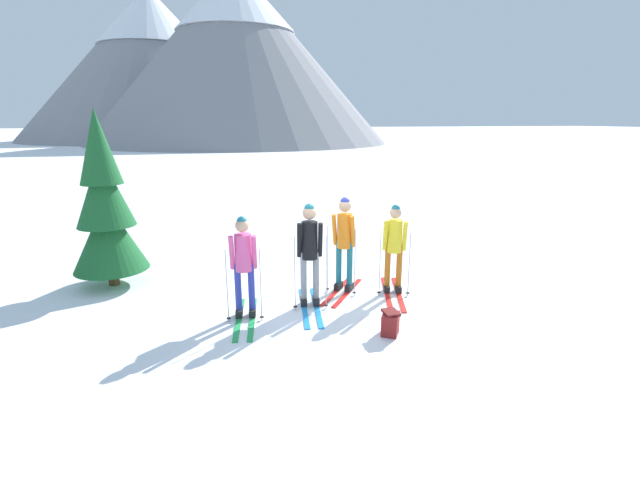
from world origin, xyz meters
name	(u,v)px	position (x,y,z in m)	size (l,w,h in m)	color
ground_plane	(318,301)	(0.00, 0.00, 0.00)	(400.00, 400.00, 0.00)	white
skier_in_pink	(244,261)	(-1.35, -0.31, 0.98)	(0.61, 1.72, 1.73)	green
skier_in_black	(310,248)	(-0.19, -0.13, 1.06)	(0.62, 1.80, 1.85)	#1E84D1
skier_in_orange	(344,240)	(0.62, 0.38, 1.03)	(1.21, 1.45, 1.84)	red
skier_in_yellow	(394,246)	(1.50, 0.04, 0.93)	(0.86, 1.79, 1.71)	red
pine_tree_near	(105,208)	(-3.73, 1.94, 1.57)	(1.42, 1.42, 3.44)	#51381E
backpack_on_snow_front	(390,323)	(0.73, -1.57, 0.19)	(0.38, 0.40, 0.38)	maroon
mountain_ridge_distant	(190,59)	(-1.32, 68.13, 12.11)	(53.76, 57.26, 23.48)	gray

